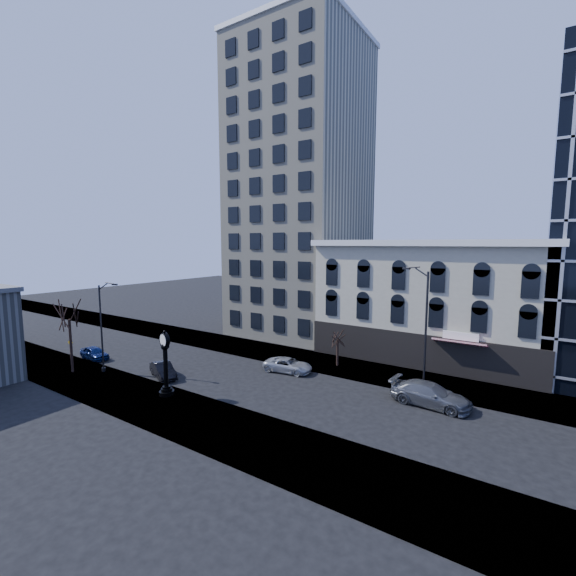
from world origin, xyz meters
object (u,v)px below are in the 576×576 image
Objects in this scene: car_near_a at (95,353)px; car_near_b at (163,370)px; street_clock at (166,366)px; warning_sign at (71,346)px; street_lamp_near at (105,303)px.

car_near_a is 0.95× the size of car_near_b.
car_near_b is at bearing -84.48° from car_near_a.
car_near_a is at bearing -177.34° from street_clock.
street_lamp_near is at bearing -7.41° from warning_sign.
street_clock is 0.60× the size of street_lamp_near.
street_clock is 14.72m from car_near_a.
street_clock is 15.58m from warning_sign.
street_clock reaches higher than warning_sign.
car_near_a is at bearing 50.47° from warning_sign.
street_clock is at bearing -15.63° from street_lamp_near.
street_clock is 9.83m from street_lamp_near.
car_near_a is at bearing 149.68° from street_lamp_near.
car_near_b is at bearing 3.09° from warning_sign.
street_clock is 5.03m from car_near_b.
car_near_a is at bearing 114.46° from car_near_b.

